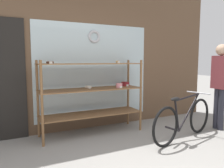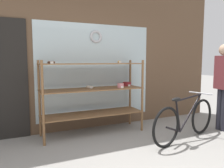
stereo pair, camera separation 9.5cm
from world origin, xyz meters
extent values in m
cube|color=brown|center=(0.00, 2.29, 1.85)|extent=(6.24, 0.08, 3.71)
cube|color=silver|center=(0.20, 2.24, 1.15)|extent=(2.39, 0.02, 1.90)
cube|color=black|center=(-1.52, 2.23, 1.05)|extent=(0.84, 0.03, 2.10)
torus|color=#B7B7BC|center=(0.20, 2.22, 1.85)|extent=(0.26, 0.06, 0.26)
cylinder|color=brown|center=(-0.93, 1.64, 0.69)|extent=(0.04, 0.04, 1.39)
cylinder|color=brown|center=(0.93, 1.64, 0.69)|extent=(0.04, 0.04, 1.39)
cylinder|color=brown|center=(-0.93, 2.13, 0.69)|extent=(0.04, 0.04, 1.39)
cylinder|color=brown|center=(0.93, 2.13, 0.69)|extent=(0.04, 0.04, 1.39)
cube|color=brown|center=(0.00, 1.88, 0.38)|extent=(1.90, 0.53, 0.02)
cube|color=brown|center=(0.00, 1.88, 0.85)|extent=(1.90, 0.53, 0.02)
cube|color=brown|center=(0.00, 1.88, 1.32)|extent=(1.90, 0.53, 0.02)
torus|color=#4C2D1E|center=(-0.76, 1.77, 1.35)|extent=(0.13, 0.13, 0.04)
cube|color=white|center=(-0.76, 1.70, 1.34)|extent=(0.05, 0.00, 0.04)
ellipsoid|color=tan|center=(0.56, 1.91, 1.35)|extent=(0.07, 0.06, 0.05)
cube|color=white|center=(0.56, 1.87, 1.34)|extent=(0.05, 0.00, 0.04)
torus|color=beige|center=(-0.02, 1.99, 0.88)|extent=(0.14, 0.14, 0.04)
cube|color=white|center=(-0.02, 1.92, 0.87)|extent=(0.05, 0.00, 0.04)
cylinder|color=maroon|center=(0.80, 2.01, 0.90)|extent=(0.17, 0.17, 0.08)
cube|color=white|center=(0.80, 1.92, 0.87)|extent=(0.05, 0.00, 0.04)
cylinder|color=pink|center=(0.54, 1.79, 0.90)|extent=(0.12, 0.12, 0.09)
cube|color=white|center=(0.54, 1.72, 0.87)|extent=(0.05, 0.00, 0.04)
torus|color=black|center=(0.82, 0.75, 0.33)|extent=(0.65, 0.21, 0.66)
torus|color=black|center=(1.86, 1.02, 0.33)|extent=(0.65, 0.21, 0.66)
cylinder|color=black|center=(1.49, 0.92, 0.47)|extent=(0.63, 0.19, 0.60)
cylinder|color=black|center=(1.42, 0.91, 0.74)|extent=(0.74, 0.22, 0.07)
cylinder|color=black|center=(1.12, 0.83, 0.45)|extent=(0.17, 0.07, 0.55)
cylinder|color=black|center=(1.01, 0.80, 0.26)|extent=(0.38, 0.13, 0.18)
ellipsoid|color=black|center=(1.06, 0.81, 0.75)|extent=(0.24, 0.14, 0.06)
cylinder|color=#B2B2B7|center=(1.78, 1.00, 0.78)|extent=(0.14, 0.45, 0.02)
cylinder|color=#282833|center=(2.39, 1.06, 0.41)|extent=(0.11, 0.11, 0.82)
cylinder|color=#282833|center=(2.38, 0.95, 0.41)|extent=(0.11, 0.11, 0.82)
cube|color=brown|center=(2.38, 1.01, 1.15)|extent=(0.20, 0.33, 0.65)
sphere|color=tan|center=(2.38, 1.01, 1.58)|extent=(0.22, 0.22, 0.22)
camera|label=1|loc=(-1.43, -1.89, 1.38)|focal=35.00mm
camera|label=2|loc=(-1.34, -1.93, 1.38)|focal=35.00mm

